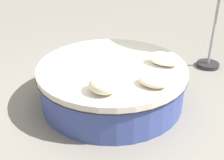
{
  "coord_description": "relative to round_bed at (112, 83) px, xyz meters",
  "views": [
    {
      "loc": [
        2.09,
        -3.52,
        2.62
      ],
      "look_at": [
        0.0,
        0.0,
        0.38
      ],
      "focal_mm": 47.33,
      "sensor_mm": 36.0,
      "label": 1
    }
  ],
  "objects": [
    {
      "name": "throw_pillow_1",
      "position": [
        0.79,
        -0.24,
        0.38
      ],
      "size": [
        0.43,
        0.32,
        0.14
      ],
      "primitive_type": "ellipsoid",
      "color": "beige",
      "rests_on": "round_bed"
    },
    {
      "name": "ground_plane",
      "position": [
        0.0,
        0.0,
        -0.32
      ],
      "size": [
        16.0,
        16.0,
        0.0
      ],
      "primitive_type": "plane",
      "color": "gray"
    },
    {
      "name": "round_bed",
      "position": [
        0.0,
        0.0,
        0.0
      ],
      "size": [
        2.34,
        2.34,
        0.63
      ],
      "color": "#38478C",
      "rests_on": "ground_plane"
    },
    {
      "name": "throw_pillow_2",
      "position": [
        0.67,
        0.45,
        0.4
      ],
      "size": [
        0.5,
        0.31,
        0.19
      ],
      "primitive_type": "ellipsoid",
      "color": "white",
      "rests_on": "round_bed"
    },
    {
      "name": "throw_pillow_0",
      "position": [
        0.31,
        -0.73,
        0.41
      ],
      "size": [
        0.4,
        0.36,
        0.21
      ],
      "primitive_type": "ellipsoid",
      "color": "beige",
      "rests_on": "round_bed"
    }
  ]
}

